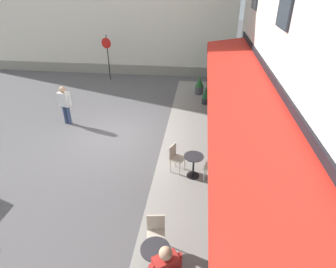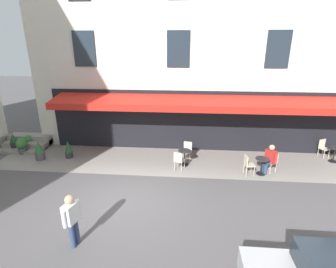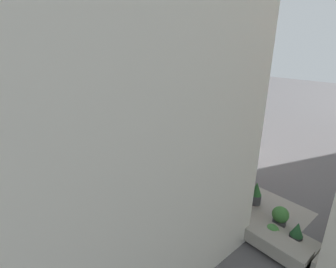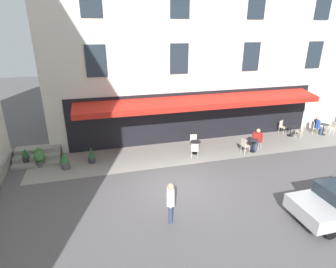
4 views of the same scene
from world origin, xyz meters
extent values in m
plane|color=#565456|center=(0.00, 0.00, 0.00)|extent=(70.00, 70.00, 0.00)
cube|color=gray|center=(-3.25, -3.40, 0.00)|extent=(20.50, 3.20, 0.01)
cube|color=silver|center=(-4.00, -9.50, 7.50)|extent=(20.00, 9.00, 15.00)
cube|color=black|center=(-3.00, -4.97, 1.60)|extent=(16.00, 0.06, 3.20)
cube|color=red|center=(-3.00, -4.15, 2.85)|extent=(15.00, 1.70, 0.36)
cube|color=red|center=(-3.00, -3.32, 2.62)|extent=(15.00, 0.04, 0.28)
cube|color=#232D38|center=(-11.00, -4.96, 5.20)|extent=(1.10, 0.06, 1.70)
cube|color=#232D38|center=(-6.33, -4.96, 5.20)|extent=(1.10, 0.06, 1.70)
cube|color=#232D38|center=(-1.67, -4.96, 5.20)|extent=(1.10, 0.06, 1.70)
cube|color=#232D38|center=(3.00, -4.96, 5.20)|extent=(1.10, 0.06, 1.70)
cube|color=#232D38|center=(-11.00, -4.96, 8.20)|extent=(1.10, 0.06, 1.70)
cube|color=#232D38|center=(-6.33, -4.96, 8.20)|extent=(1.10, 0.06, 1.70)
cube|color=#232D38|center=(-1.67, -4.96, 8.20)|extent=(1.10, 0.06, 1.70)
cube|color=gray|center=(6.60, -4.20, 0.07)|extent=(2.40, 1.40, 0.15)
cube|color=gray|center=(6.60, -4.55, 0.22)|extent=(2.40, 1.05, 0.30)
cube|color=gray|center=(6.60, -4.90, 0.38)|extent=(2.40, 0.70, 0.45)
cylinder|color=black|center=(-2.11, -3.01, 0.01)|extent=(0.40, 0.40, 0.03)
cylinder|color=black|center=(-2.11, -3.01, 0.36)|extent=(0.06, 0.06, 0.72)
cylinder|color=#2D2D33|center=(-2.11, -3.01, 0.73)|extent=(0.60, 0.60, 0.03)
cylinder|color=beige|center=(-2.12, -2.60, 0.23)|extent=(0.03, 0.03, 0.45)
cylinder|color=beige|center=(-1.81, -2.73, 0.23)|extent=(0.03, 0.03, 0.45)
cylinder|color=beige|center=(-1.99, -2.28, 0.23)|extent=(0.03, 0.03, 0.45)
cylinder|color=beige|center=(-1.68, -2.42, 0.23)|extent=(0.03, 0.03, 0.45)
cube|color=beige|center=(-1.90, -2.51, 0.47)|extent=(0.52, 0.52, 0.04)
cube|color=beige|center=(-1.83, -2.34, 0.70)|extent=(0.38, 0.19, 0.42)
cylinder|color=beige|center=(-2.02, -3.42, 0.23)|extent=(0.03, 0.03, 0.45)
cylinder|color=beige|center=(-2.35, -3.36, 0.23)|extent=(0.03, 0.03, 0.45)
cylinder|color=beige|center=(-2.08, -3.75, 0.23)|extent=(0.03, 0.03, 0.45)
cylinder|color=beige|center=(-2.42, -3.69, 0.23)|extent=(0.03, 0.03, 0.45)
cube|color=beige|center=(-2.22, -3.55, 0.47)|extent=(0.47, 0.47, 0.04)
cube|color=beige|center=(-2.25, -3.73, 0.70)|extent=(0.40, 0.12, 0.42)
cylinder|color=black|center=(-9.34, -3.98, 0.01)|extent=(0.40, 0.40, 0.03)
cylinder|color=black|center=(-9.34, -3.98, 0.36)|extent=(0.06, 0.06, 0.72)
cylinder|color=#2D2D33|center=(-9.34, -3.98, 0.73)|extent=(0.60, 0.60, 0.03)
cylinder|color=beige|center=(-9.69, -3.76, 0.23)|extent=(0.03, 0.03, 0.45)
cylinder|color=beige|center=(-9.40, -3.57, 0.23)|extent=(0.03, 0.03, 0.45)
cylinder|color=beige|center=(-9.87, -3.47, 0.23)|extent=(0.03, 0.03, 0.45)
cylinder|color=beige|center=(-9.58, -3.29, 0.23)|extent=(0.03, 0.03, 0.45)
cube|color=beige|center=(-9.64, -3.52, 0.47)|extent=(0.55, 0.55, 0.04)
cube|color=beige|center=(-9.73, -3.37, 0.70)|extent=(0.36, 0.25, 0.42)
cylinder|color=beige|center=(-9.02, -4.25, 0.23)|extent=(0.03, 0.03, 0.45)
cylinder|color=beige|center=(-9.32, -4.40, 0.23)|extent=(0.03, 0.03, 0.45)
cylinder|color=beige|center=(-8.87, -4.56, 0.23)|extent=(0.03, 0.03, 0.45)
cylinder|color=beige|center=(-9.17, -4.70, 0.23)|extent=(0.03, 0.03, 0.45)
cube|color=beige|center=(-9.10, -4.48, 0.47)|extent=(0.54, 0.54, 0.04)
cube|color=beige|center=(-9.02, -4.64, 0.70)|extent=(0.38, 0.21, 0.42)
cylinder|color=black|center=(-11.66, -3.60, 0.01)|extent=(0.40, 0.40, 0.03)
cylinder|color=black|center=(-11.66, -3.60, 0.36)|extent=(0.06, 0.06, 0.72)
cylinder|color=#2D2D33|center=(-11.66, -3.60, 0.73)|extent=(0.60, 0.60, 0.03)
cylinder|color=beige|center=(-12.05, -3.73, 0.23)|extent=(0.03, 0.03, 0.45)
cylinder|color=beige|center=(-12.01, -3.39, 0.23)|extent=(0.03, 0.03, 0.45)
cylinder|color=beige|center=(-12.39, -3.69, 0.23)|extent=(0.03, 0.03, 0.45)
cylinder|color=beige|center=(-12.35, -3.35, 0.23)|extent=(0.03, 0.03, 0.45)
cube|color=beige|center=(-12.20, -3.54, 0.47)|extent=(0.44, 0.44, 0.04)
cube|color=beige|center=(-12.38, -3.52, 0.70)|extent=(0.09, 0.40, 0.42)
cylinder|color=beige|center=(-11.24, -3.59, 0.23)|extent=(0.03, 0.03, 0.45)
cylinder|color=beige|center=(-11.37, -3.90, 0.23)|extent=(0.03, 0.03, 0.45)
cylinder|color=beige|center=(-10.92, -3.71, 0.23)|extent=(0.03, 0.03, 0.45)
cylinder|color=beige|center=(-11.05, -4.03, 0.23)|extent=(0.03, 0.03, 0.45)
cube|color=beige|center=(-11.15, -3.81, 0.47)|extent=(0.52, 0.52, 0.04)
cube|color=beige|center=(-10.98, -3.87, 0.70)|extent=(0.19, 0.39, 0.42)
cylinder|color=black|center=(-5.50, -2.39, 0.01)|extent=(0.40, 0.40, 0.03)
cylinder|color=black|center=(-5.50, -2.39, 0.36)|extent=(0.06, 0.06, 0.72)
cylinder|color=#2D2D33|center=(-5.50, -2.39, 0.73)|extent=(0.60, 0.60, 0.03)
cylinder|color=beige|center=(-5.15, -2.16, 0.23)|extent=(0.03, 0.03, 0.45)
cylinder|color=beige|center=(-5.10, -2.50, 0.23)|extent=(0.03, 0.03, 0.45)
cylinder|color=beige|center=(-4.82, -2.11, 0.23)|extent=(0.03, 0.03, 0.45)
cylinder|color=beige|center=(-4.77, -2.45, 0.23)|extent=(0.03, 0.03, 0.45)
cube|color=beige|center=(-4.96, -2.31, 0.47)|extent=(0.45, 0.45, 0.04)
cube|color=beige|center=(-4.78, -2.28, 0.70)|extent=(0.10, 0.40, 0.42)
cylinder|color=beige|center=(-5.74, -2.73, 0.23)|extent=(0.03, 0.03, 0.45)
cylinder|color=beige|center=(-5.92, -2.45, 0.23)|extent=(0.03, 0.03, 0.45)
cylinder|color=beige|center=(-6.02, -2.91, 0.23)|extent=(0.03, 0.03, 0.45)
cylinder|color=beige|center=(-6.20, -2.63, 0.23)|extent=(0.03, 0.03, 0.45)
cube|color=beige|center=(-5.97, -2.68, 0.47)|extent=(0.55, 0.55, 0.04)
cube|color=beige|center=(-6.12, -2.78, 0.70)|extent=(0.25, 0.36, 0.42)
cylinder|color=navy|center=(-11.47, -3.58, 0.23)|extent=(0.14, 0.14, 0.47)
cylinder|color=navy|center=(-11.32, -3.64, 0.49)|extent=(0.36, 0.26, 0.15)
cylinder|color=navy|center=(-11.53, -3.75, 0.23)|extent=(0.14, 0.14, 0.47)
cylinder|color=navy|center=(-11.38, -3.81, 0.49)|extent=(0.36, 0.26, 0.15)
cube|color=#28479E|center=(-11.20, -3.78, 0.76)|extent=(0.41, 0.51, 0.55)
sphere|color=tan|center=(-11.20, -3.78, 1.16)|extent=(0.24, 0.24, 0.24)
cylinder|color=#28479E|center=(-11.10, -3.53, 0.75)|extent=(0.10, 0.10, 0.48)
cylinder|color=#28479E|center=(-11.30, -4.04, 0.75)|extent=(0.10, 0.10, 0.48)
cylinder|color=navy|center=(-5.59, -2.55, 0.23)|extent=(0.15, 0.15, 0.47)
cylinder|color=navy|center=(-5.73, -2.64, 0.49)|extent=(0.36, 0.31, 0.16)
cylinder|color=navy|center=(-5.69, -2.39, 0.23)|extent=(0.15, 0.15, 0.47)
cylinder|color=navy|center=(-5.83, -2.48, 0.49)|extent=(0.36, 0.31, 0.16)
cube|color=red|center=(-5.92, -2.65, 0.77)|extent=(0.47, 0.53, 0.56)
sphere|color=tan|center=(-5.92, -2.65, 1.18)|extent=(0.25, 0.25, 0.25)
cylinder|color=red|center=(-5.77, -2.89, 0.76)|extent=(0.10, 0.10, 0.50)
cylinder|color=red|center=(-6.07, -2.41, 0.76)|extent=(0.10, 0.10, 0.50)
cylinder|color=navy|center=(0.86, 2.30, 0.40)|extent=(0.15, 0.15, 0.81)
cylinder|color=navy|center=(0.90, 2.48, 0.40)|extent=(0.15, 0.15, 0.81)
cube|color=silver|center=(0.88, 2.39, 1.10)|extent=(0.38, 0.53, 0.57)
sphere|color=tan|center=(0.88, 2.39, 1.51)|extent=(0.25, 0.25, 0.25)
cylinder|color=silver|center=(0.81, 2.11, 1.08)|extent=(0.10, 0.10, 0.51)
cylinder|color=silver|center=(0.95, 2.67, 1.08)|extent=(0.10, 0.10, 0.51)
cylinder|color=#2D2D33|center=(3.72, -3.38, 0.15)|extent=(0.37, 0.37, 0.29)
cone|color=#23562D|center=(3.72, -3.38, 0.61)|extent=(0.35, 0.35, 0.62)
cylinder|color=brown|center=(6.54, -4.55, 0.14)|extent=(0.32, 0.32, 0.28)
sphere|color=#3D7A38|center=(6.54, -4.55, 0.47)|extent=(0.44, 0.44, 0.44)
cylinder|color=#4C4C51|center=(5.05, -3.03, 0.20)|extent=(0.45, 0.45, 0.41)
cone|color=#2D6B33|center=(5.05, -3.03, 0.68)|extent=(0.42, 0.42, 0.54)
cylinder|color=#4C4C51|center=(6.37, -3.68, 0.16)|extent=(0.45, 0.45, 0.32)
sphere|color=#3D7A38|center=(6.37, -3.68, 0.55)|extent=(0.55, 0.55, 0.55)
cylinder|color=#2D2D33|center=(7.11, -4.13, 0.22)|extent=(0.39, 0.39, 0.44)
cone|color=#23562D|center=(7.11, -4.13, 0.68)|extent=(0.37, 0.37, 0.46)
cylinder|color=black|center=(-4.26, 3.08, 0.30)|extent=(0.60, 0.20, 0.60)
cylinder|color=black|center=(-4.25, 4.68, 0.30)|extent=(0.60, 0.20, 0.60)
camera|label=1|loc=(-9.19, -3.08, 5.45)|focal=30.06mm
camera|label=2|loc=(-2.27, 8.08, 5.50)|focal=27.58mm
camera|label=3|loc=(9.29, -11.23, 6.09)|focal=26.84mm
camera|label=4|loc=(3.16, 10.52, 6.84)|focal=29.09mm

